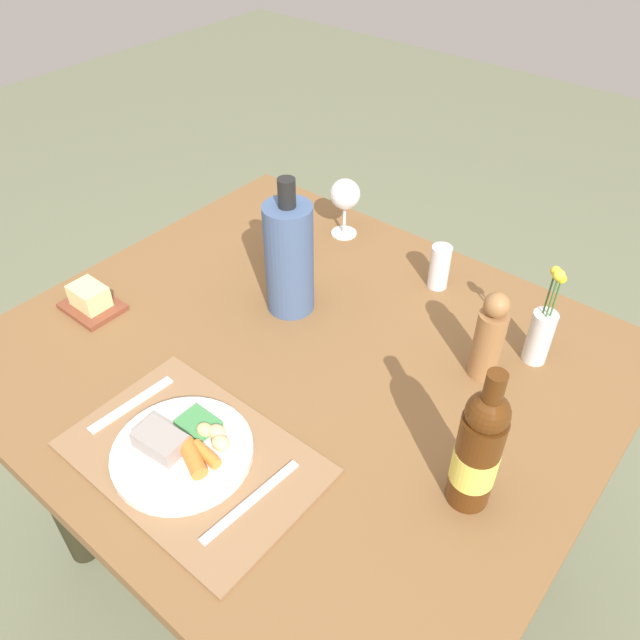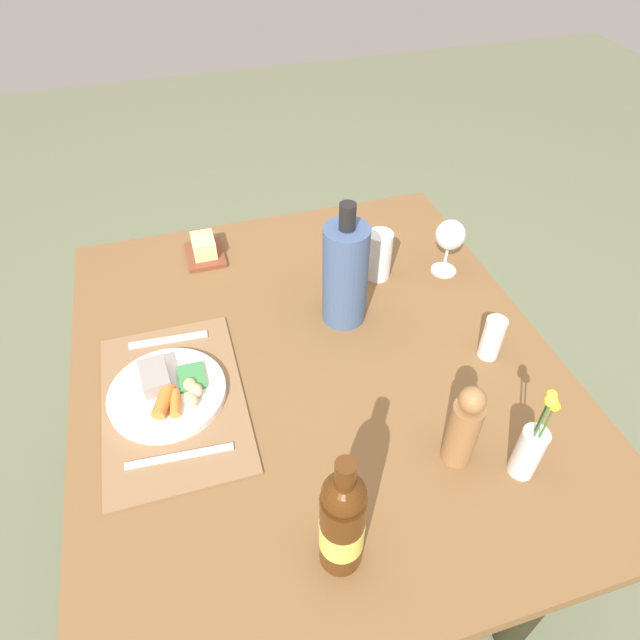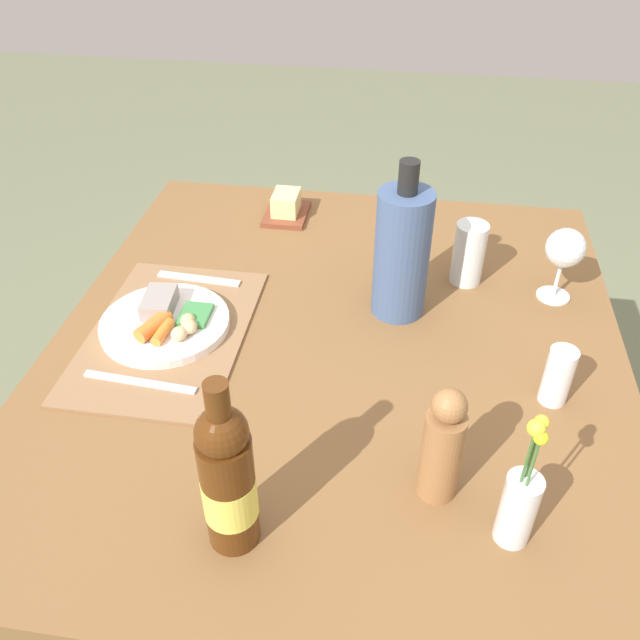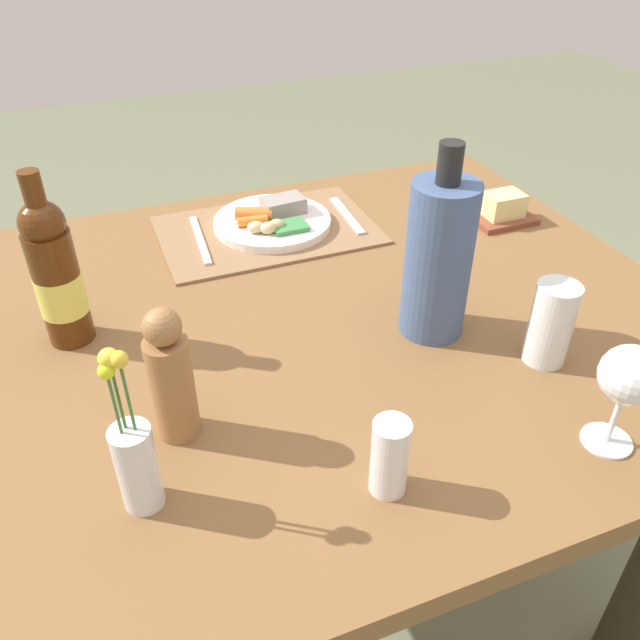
{
  "view_description": "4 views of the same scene",
  "coord_description": "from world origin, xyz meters",
  "px_view_note": "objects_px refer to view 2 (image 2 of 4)",
  "views": [
    {
      "loc": [
        0.62,
        -0.69,
        1.64
      ],
      "look_at": [
        0.05,
        0.0,
        0.87
      ],
      "focal_mm": 35.12,
      "sensor_mm": 36.0,
      "label": 1
    },
    {
      "loc": [
        0.78,
        -0.22,
        1.67
      ],
      "look_at": [
        -0.05,
        0.02,
        0.83
      ],
      "focal_mm": 30.55,
      "sensor_mm": 36.0,
      "label": 2
    },
    {
      "loc": [
        0.94,
        0.12,
        1.55
      ],
      "look_at": [
        0.02,
        -0.03,
        0.82
      ],
      "focal_mm": 37.37,
      "sensor_mm": 36.0,
      "label": 3
    },
    {
      "loc": [
        0.36,
        0.84,
        1.38
      ],
      "look_at": [
        0.07,
        0.09,
        0.81
      ],
      "focal_mm": 36.19,
      "sensor_mm": 36.0,
      "label": 4
    }
  ],
  "objects_px": {
    "pepper_mill": "(464,427)",
    "butter_dish": "(204,249)",
    "fork": "(169,340)",
    "wine_glass": "(450,236)",
    "dining_table": "(316,394)",
    "flower_vase": "(530,449)",
    "knife": "(180,456)",
    "cooler_bottle": "(345,274)",
    "dinner_plate": "(168,391)",
    "water_tumbler": "(379,258)",
    "salt_shaker": "(492,338)",
    "wine_bottle": "(342,523)"
  },
  "relations": [
    {
      "from": "pepper_mill",
      "to": "butter_dish",
      "type": "height_order",
      "value": "pepper_mill"
    },
    {
      "from": "fork",
      "to": "wine_glass",
      "type": "distance_m",
      "value": 0.74
    },
    {
      "from": "dining_table",
      "to": "pepper_mill",
      "type": "distance_m",
      "value": 0.42
    },
    {
      "from": "flower_vase",
      "to": "wine_glass",
      "type": "height_order",
      "value": "flower_vase"
    },
    {
      "from": "knife",
      "to": "cooler_bottle",
      "type": "relative_size",
      "value": 0.65
    },
    {
      "from": "dining_table",
      "to": "cooler_bottle",
      "type": "height_order",
      "value": "cooler_bottle"
    },
    {
      "from": "dinner_plate",
      "to": "butter_dish",
      "type": "relative_size",
      "value": 1.88
    },
    {
      "from": "water_tumbler",
      "to": "salt_shaker",
      "type": "height_order",
      "value": "water_tumbler"
    },
    {
      "from": "wine_bottle",
      "to": "wine_glass",
      "type": "distance_m",
      "value": 0.81
    },
    {
      "from": "water_tumbler",
      "to": "flower_vase",
      "type": "xyz_separation_m",
      "value": [
        0.62,
        0.05,
        0.01
      ]
    },
    {
      "from": "wine_glass",
      "to": "cooler_bottle",
      "type": "xyz_separation_m",
      "value": [
        0.09,
        -0.31,
        0.02
      ]
    },
    {
      "from": "knife",
      "to": "wine_bottle",
      "type": "xyz_separation_m",
      "value": [
        0.26,
        0.24,
        0.11
      ]
    },
    {
      "from": "flower_vase",
      "to": "water_tumbler",
      "type": "bearing_deg",
      "value": -175.21
    },
    {
      "from": "fork",
      "to": "wine_glass",
      "type": "xyz_separation_m",
      "value": [
        -0.06,
        0.73,
        0.1
      ]
    },
    {
      "from": "wine_glass",
      "to": "dinner_plate",
      "type": "bearing_deg",
      "value": -73.23
    },
    {
      "from": "dining_table",
      "to": "wine_bottle",
      "type": "distance_m",
      "value": 0.5
    },
    {
      "from": "dinner_plate",
      "to": "cooler_bottle",
      "type": "relative_size",
      "value": 0.78
    },
    {
      "from": "dining_table",
      "to": "butter_dish",
      "type": "relative_size",
      "value": 9.2
    },
    {
      "from": "pepper_mill",
      "to": "wine_bottle",
      "type": "xyz_separation_m",
      "value": [
        0.12,
        -0.27,
        0.03
      ]
    },
    {
      "from": "dining_table",
      "to": "water_tumbler",
      "type": "bearing_deg",
      "value": 135.75
    },
    {
      "from": "water_tumbler",
      "to": "butter_dish",
      "type": "distance_m",
      "value": 0.47
    },
    {
      "from": "wine_glass",
      "to": "wine_bottle",
      "type": "bearing_deg",
      "value": -37.87
    },
    {
      "from": "wine_glass",
      "to": "pepper_mill",
      "type": "bearing_deg",
      "value": -23.57
    },
    {
      "from": "wine_bottle",
      "to": "butter_dish",
      "type": "height_order",
      "value": "wine_bottle"
    },
    {
      "from": "wine_bottle",
      "to": "flower_vase",
      "type": "height_order",
      "value": "wine_bottle"
    },
    {
      "from": "water_tumbler",
      "to": "pepper_mill",
      "type": "relative_size",
      "value": 0.67
    },
    {
      "from": "dining_table",
      "to": "fork",
      "type": "bearing_deg",
      "value": -116.23
    },
    {
      "from": "knife",
      "to": "water_tumbler",
      "type": "xyz_separation_m",
      "value": [
        -0.41,
        0.56,
        0.05
      ]
    },
    {
      "from": "knife",
      "to": "wine_glass",
      "type": "distance_m",
      "value": 0.83
    },
    {
      "from": "wine_bottle",
      "to": "cooler_bottle",
      "type": "height_order",
      "value": "cooler_bottle"
    },
    {
      "from": "dining_table",
      "to": "knife",
      "type": "xyz_separation_m",
      "value": [
        0.17,
        -0.32,
        0.13
      ]
    },
    {
      "from": "salt_shaker",
      "to": "dining_table",
      "type": "bearing_deg",
      "value": -103.48
    },
    {
      "from": "flower_vase",
      "to": "cooler_bottle",
      "type": "relative_size",
      "value": 0.72
    },
    {
      "from": "dining_table",
      "to": "wine_glass",
      "type": "relative_size",
      "value": 7.74
    },
    {
      "from": "dinner_plate",
      "to": "pepper_mill",
      "type": "distance_m",
      "value": 0.6
    },
    {
      "from": "butter_dish",
      "to": "cooler_bottle",
      "type": "height_order",
      "value": "cooler_bottle"
    },
    {
      "from": "dining_table",
      "to": "cooler_bottle",
      "type": "relative_size",
      "value": 3.8
    },
    {
      "from": "dining_table",
      "to": "dinner_plate",
      "type": "bearing_deg",
      "value": -88.33
    },
    {
      "from": "butter_dish",
      "to": "knife",
      "type": "bearing_deg",
      "value": -12.17
    },
    {
      "from": "dining_table",
      "to": "wine_bottle",
      "type": "height_order",
      "value": "wine_bottle"
    },
    {
      "from": "dining_table",
      "to": "dinner_plate",
      "type": "relative_size",
      "value": 4.9
    },
    {
      "from": "knife",
      "to": "salt_shaker",
      "type": "relative_size",
      "value": 1.92
    },
    {
      "from": "butter_dish",
      "to": "fork",
      "type": "bearing_deg",
      "value": -22.59
    },
    {
      "from": "fork",
      "to": "pepper_mill",
      "type": "distance_m",
      "value": 0.69
    },
    {
      "from": "flower_vase",
      "to": "butter_dish",
      "type": "bearing_deg",
      "value": -150.19
    },
    {
      "from": "flower_vase",
      "to": "salt_shaker",
      "type": "relative_size",
      "value": 2.13
    },
    {
      "from": "fork",
      "to": "flower_vase",
      "type": "xyz_separation_m",
      "value": [
        0.52,
        0.6,
        0.06
      ]
    },
    {
      "from": "salt_shaker",
      "to": "dinner_plate",
      "type": "bearing_deg",
      "value": -96.59
    },
    {
      "from": "pepper_mill",
      "to": "cooler_bottle",
      "type": "height_order",
      "value": "cooler_bottle"
    },
    {
      "from": "flower_vase",
      "to": "dining_table",
      "type": "bearing_deg",
      "value": -141.94
    }
  ]
}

